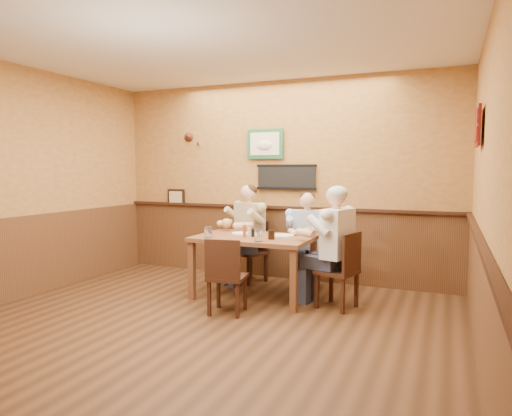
{
  "coord_description": "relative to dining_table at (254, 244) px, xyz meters",
  "views": [
    {
      "loc": [
        2.24,
        -3.6,
        1.57
      ],
      "look_at": [
        0.12,
        1.38,
        1.1
      ],
      "focal_mm": 32.0,
      "sensor_mm": 36.0,
      "label": 1
    }
  ],
  "objects": [
    {
      "name": "chair_back_right",
      "position": [
        0.48,
        0.65,
        -0.26
      ],
      "size": [
        0.46,
        0.46,
        0.79
      ],
      "primitive_type": null,
      "rotation": [
        0.0,
        0.0,
        0.31
      ],
      "color": "#381D11",
      "rests_on": "ground"
    },
    {
      "name": "dining_table",
      "position": [
        0.0,
        0.0,
        0.0
      ],
      "size": [
        1.4,
        0.9,
        0.75
      ],
      "color": "brown",
      "rests_on": "ground"
    },
    {
      "name": "water_glass_mid",
      "position": [
        0.2,
        -0.35,
        0.16
      ],
      "size": [
        0.11,
        0.11,
        0.13
      ],
      "primitive_type": "cylinder",
      "rotation": [
        0.0,
        0.0,
        0.26
      ],
      "color": "white",
      "rests_on": "dining_table"
    },
    {
      "name": "chair_right_end",
      "position": [
        1.03,
        -0.04,
        -0.22
      ],
      "size": [
        0.49,
        0.49,
        0.87
      ],
      "primitive_type": null,
      "rotation": [
        0.0,
        0.0,
        -1.85
      ],
      "color": "#381D11",
      "rests_on": "ground"
    },
    {
      "name": "diner_blue_polo",
      "position": [
        0.48,
        0.65,
        -0.09
      ],
      "size": [
        0.66,
        0.66,
        1.14
      ],
      "primitive_type": null,
      "rotation": [
        0.0,
        0.0,
        0.31
      ],
      "color": "#91AEDA",
      "rests_on": "ground"
    },
    {
      "name": "cola_tumbler",
      "position": [
        0.28,
        -0.14,
        0.14
      ],
      "size": [
        0.08,
        0.08,
        0.1
      ],
      "primitive_type": "cylinder",
      "rotation": [
        0.0,
        0.0,
        -0.04
      ],
      "color": "black",
      "rests_on": "dining_table"
    },
    {
      "name": "diner_white_elder",
      "position": [
        1.03,
        -0.04,
        -0.04
      ],
      "size": [
        0.71,
        0.71,
        1.24
      ],
      "primitive_type": null,
      "rotation": [
        0.0,
        0.0,
        -1.85
      ],
      "color": "silver",
      "rests_on": "ground"
    },
    {
      "name": "diner_tan_shirt",
      "position": [
        -0.36,
        0.68,
        -0.05
      ],
      "size": [
        0.74,
        0.74,
        1.21
      ],
      "primitive_type": null,
      "rotation": [
        0.0,
        0.0,
        -0.42
      ],
      "color": "#CBB88C",
      "rests_on": "ground"
    },
    {
      "name": "salt_shaker",
      "position": [
        -0.08,
        0.04,
        0.14
      ],
      "size": [
        0.05,
        0.05,
        0.1
      ],
      "primitive_type": "cylinder",
      "rotation": [
        0.0,
        0.0,
        0.16
      ],
      "color": "white",
      "rests_on": "dining_table"
    },
    {
      "name": "chair_back_left",
      "position": [
        -0.36,
        0.68,
        -0.23
      ],
      "size": [
        0.52,
        0.52,
        0.85
      ],
      "primitive_type": null,
      "rotation": [
        0.0,
        0.0,
        -0.42
      ],
      "color": "#381D11",
      "rests_on": "ground"
    },
    {
      "name": "water_glass_left",
      "position": [
        -0.45,
        -0.32,
        0.16
      ],
      "size": [
        0.1,
        0.1,
        0.13
      ],
      "primitive_type": "cylinder",
      "rotation": [
        0.0,
        0.0,
        -0.14
      ],
      "color": "white",
      "rests_on": "dining_table"
    },
    {
      "name": "room",
      "position": [
        0.06,
        -1.26,
        1.03
      ],
      "size": [
        5.02,
        5.03,
        2.81
      ],
      "color": "#372010",
      "rests_on": "ground"
    },
    {
      "name": "hot_sauce_bottle",
      "position": [
        -0.08,
        -0.11,
        0.17
      ],
      "size": [
        0.04,
        0.04,
        0.16
      ],
      "primitive_type": "cylinder",
      "rotation": [
        0.0,
        0.0,
        -0.13
      ],
      "color": "#B53613",
      "rests_on": "dining_table"
    },
    {
      "name": "pepper_shaker",
      "position": [
        0.01,
        -0.05,
        0.14
      ],
      "size": [
        0.04,
        0.04,
        0.09
      ],
      "primitive_type": "cylinder",
      "rotation": [
        0.0,
        0.0,
        -0.22
      ],
      "color": "black",
      "rests_on": "dining_table"
    },
    {
      "name": "plate_far_left",
      "position": [
        -0.23,
        0.13,
        0.1
      ],
      "size": [
        0.31,
        0.31,
        0.02
      ],
      "primitive_type": "cylinder",
      "rotation": [
        0.0,
        0.0,
        -0.39
      ],
      "color": "white",
      "rests_on": "dining_table"
    },
    {
      "name": "plate_far_right",
      "position": [
        0.33,
        0.14,
        0.1
      ],
      "size": [
        0.3,
        0.3,
        0.02
      ],
      "primitive_type": "cylinder",
      "rotation": [
        0.0,
        0.0,
        -0.18
      ],
      "color": "white",
      "rests_on": "dining_table"
    },
    {
      "name": "chair_near_side",
      "position": [
        -0.02,
        -0.69,
        -0.24
      ],
      "size": [
        0.44,
        0.44,
        0.83
      ],
      "primitive_type": null,
      "rotation": [
        0.0,
        0.0,
        3.3
      ],
      "color": "#381D11",
      "rests_on": "ground"
    }
  ]
}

